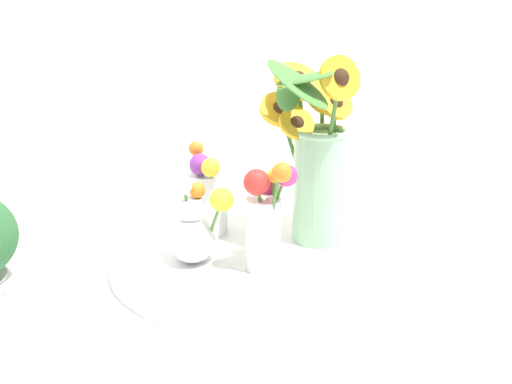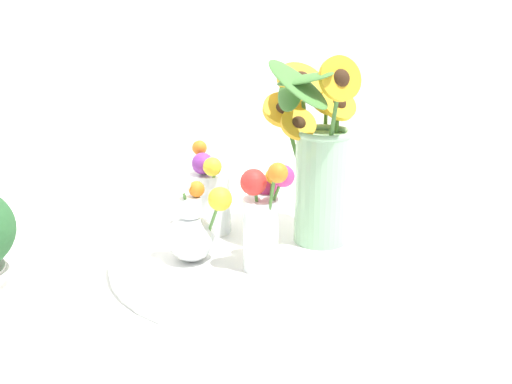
{
  "view_description": "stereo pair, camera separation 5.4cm",
  "coord_description": "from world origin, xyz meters",
  "px_view_note": "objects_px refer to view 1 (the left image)",
  "views": [
    {
      "loc": [
        -0.43,
        -0.75,
        0.44
      ],
      "look_at": [
        0.01,
        0.08,
        0.13
      ],
      "focal_mm": 42.0,
      "sensor_mm": 36.0,
      "label": 1
    },
    {
      "loc": [
        -0.38,
        -0.78,
        0.44
      ],
      "look_at": [
        0.01,
        0.08,
        0.13
      ],
      "focal_mm": 42.0,
      "sensor_mm": 36.0,
      "label": 2
    }
  ],
  "objects_px": {
    "vase_bulb_right": "(195,230)",
    "vase_small_back": "(206,197)",
    "mason_jar_sunflowers": "(316,162)",
    "serving_tray": "(256,256)",
    "vase_small_center": "(266,216)"
  },
  "relations": [
    {
      "from": "mason_jar_sunflowers",
      "to": "vase_bulb_right",
      "type": "distance_m",
      "value": 0.24
    },
    {
      "from": "vase_small_center",
      "to": "vase_bulb_right",
      "type": "relative_size",
      "value": 1.24
    },
    {
      "from": "mason_jar_sunflowers",
      "to": "vase_small_center",
      "type": "bearing_deg",
      "value": -154.06
    },
    {
      "from": "vase_small_back",
      "to": "mason_jar_sunflowers",
      "type": "bearing_deg",
      "value": -36.1
    },
    {
      "from": "vase_bulb_right",
      "to": "vase_small_back",
      "type": "bearing_deg",
      "value": 57.85
    },
    {
      "from": "serving_tray",
      "to": "vase_bulb_right",
      "type": "xyz_separation_m",
      "value": [
        -0.11,
        0.01,
        0.07
      ]
    },
    {
      "from": "mason_jar_sunflowers",
      "to": "vase_bulb_right",
      "type": "relative_size",
      "value": 2.21
    },
    {
      "from": "vase_bulb_right",
      "to": "vase_small_center",
      "type": "bearing_deg",
      "value": -40.49
    },
    {
      "from": "serving_tray",
      "to": "vase_small_back",
      "type": "distance_m",
      "value": 0.14
    },
    {
      "from": "mason_jar_sunflowers",
      "to": "serving_tray",
      "type": "bearing_deg",
      "value": 178.27
    },
    {
      "from": "mason_jar_sunflowers",
      "to": "vase_small_back",
      "type": "height_order",
      "value": "mason_jar_sunflowers"
    },
    {
      "from": "vase_bulb_right",
      "to": "vase_small_back",
      "type": "xyz_separation_m",
      "value": [
        0.07,
        0.11,
        0.01
      ]
    },
    {
      "from": "mason_jar_sunflowers",
      "to": "vase_small_back",
      "type": "xyz_separation_m",
      "value": [
        -0.16,
        0.12,
        -0.07
      ]
    },
    {
      "from": "serving_tray",
      "to": "vase_small_center",
      "type": "xyz_separation_m",
      "value": [
        -0.02,
        -0.07,
        0.1
      ]
    },
    {
      "from": "mason_jar_sunflowers",
      "to": "vase_small_back",
      "type": "distance_m",
      "value": 0.21
    }
  ]
}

